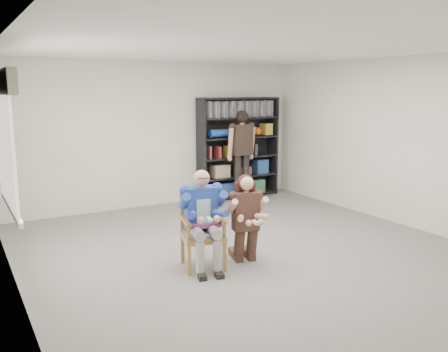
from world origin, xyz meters
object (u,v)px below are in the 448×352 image
armchair (203,230)px  standing_man (242,157)px  bookshelf (238,148)px  seated_man (203,219)px  kneeling_woman (246,219)px

armchair → standing_man: standing_man is taller
armchair → bookshelf: (2.54, 3.25, 0.56)m
bookshelf → seated_man: bearing=-128.0°
seated_man → standing_man: standing_man is taller
armchair → standing_man: size_ratio=0.53×
bookshelf → standing_man: 0.41m
seated_man → bookshelf: 4.14m
bookshelf → standing_man: size_ratio=1.14×
kneeling_woman → seated_man: bearing=-177.7°
standing_man → armchair: bearing=-128.5°
armchair → kneeling_woman: (0.58, -0.12, 0.09)m
bookshelf → standing_man: bookshelf is taller
kneeling_woman → bookshelf: bearing=73.8°
armchair → standing_man: 3.77m
armchair → seated_man: size_ratio=0.77×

